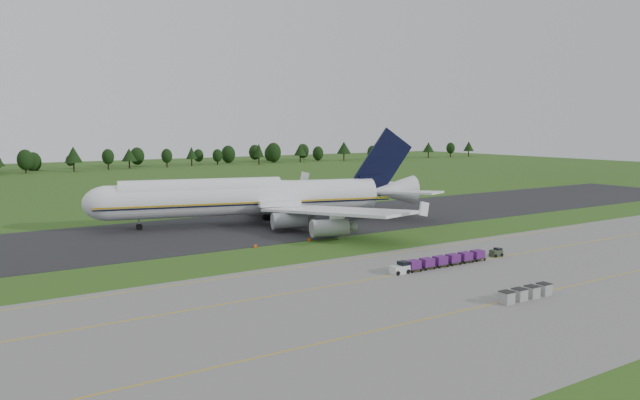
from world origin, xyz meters
TOP-DOWN VIEW (x-y plane):
  - ground at (0.00, 0.00)m, footprint 600.00×600.00m
  - apron at (0.00, -34.00)m, footprint 300.00×52.00m
  - taxiway at (0.00, 28.00)m, footprint 300.00×40.00m
  - apron_markings at (0.00, -26.98)m, footprint 300.00×30.20m
  - tree_line at (-2.71, 220.16)m, footprint 525.28×22.50m
  - aircraft at (0.66, 31.73)m, footprint 75.91×71.32m
  - baggage_train at (5.00, -21.73)m, footprint 18.95×1.72m
  - utility_cart at (18.52, -21.32)m, footprint 2.08×1.44m
  - uld_row at (1.60, -40.86)m, footprint 8.76×1.56m
  - edge_markers at (-5.90, 7.50)m, footprint 11.88×0.30m

SIDE VIEW (x-z plane):
  - ground at x=0.00m, z-range 0.00..0.00m
  - apron at x=0.00m, z-range 0.00..0.06m
  - taxiway at x=0.00m, z-range 0.00..0.08m
  - apron_markings at x=0.00m, z-range 0.06..0.07m
  - edge_markers at x=-5.90m, z-range -0.03..0.57m
  - utility_cart at x=18.52m, z-range 0.05..1.18m
  - uld_row at x=1.60m, z-range 0.06..1.61m
  - baggage_train at x=5.00m, z-range 0.13..1.79m
  - aircraft at x=0.66m, z-range -4.56..16.70m
  - tree_line at x=-2.71m, z-range 0.32..12.24m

